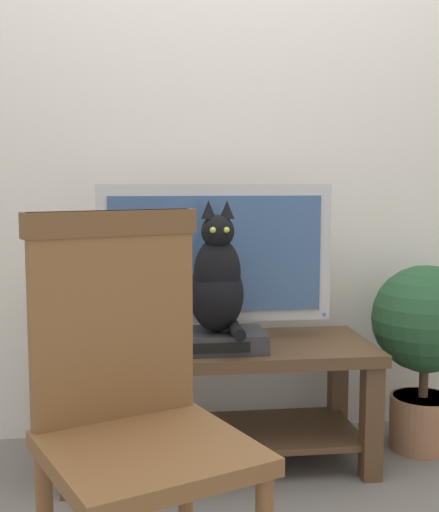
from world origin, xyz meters
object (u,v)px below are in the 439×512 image
object	(u,v)px
cat	(217,282)
wooden_chair	(133,398)
tv	(215,259)
media_box	(216,340)
book_stack	(104,331)
tv_stand	(218,381)
potted_plant	(425,336)

from	to	relation	value
cat	wooden_chair	distance (m)	0.90
wooden_chair	tv	bearing A→B (deg)	72.68
media_box	book_stack	world-z (taller)	book_stack
wooden_chair	cat	bearing A→B (deg)	70.27
tv_stand	book_stack	distance (m)	0.47
wooden_chair	book_stack	size ratio (longest dim) A/B	4.80
media_box	book_stack	size ratio (longest dim) A/B	1.66
wooden_chair	potted_plant	world-z (taller)	wooden_chair
tv	wooden_chair	distance (m)	1.08
cat	potted_plant	world-z (taller)	cat
book_stack	tv	bearing A→B (deg)	12.69
cat	book_stack	bearing A→B (deg)	168.87
cat	book_stack	world-z (taller)	cat
tv_stand	tv	size ratio (longest dim) A/B	1.31
cat	potted_plant	xyz separation A→B (m)	(0.85, 0.14, -0.25)
tv_stand	potted_plant	distance (m)	0.85
potted_plant	book_stack	bearing A→B (deg)	-177.02
tv_stand	cat	world-z (taller)	cat
media_box	cat	distance (m)	0.22
tv	cat	bearing A→B (deg)	-94.96
cat	wooden_chair	bearing A→B (deg)	-109.73
tv	wooden_chair	xyz separation A→B (m)	(-0.31, -1.01, -0.20)
wooden_chair	potted_plant	size ratio (longest dim) A/B	1.35
tv_stand	book_stack	bearing A→B (deg)	-177.18
tv	potted_plant	bearing A→B (deg)	-1.98
book_stack	media_box	bearing A→B (deg)	-9.31
tv	book_stack	world-z (taller)	tv
tv	wooden_chair	size ratio (longest dim) A/B	0.88
tv	media_box	xyz separation A→B (m)	(-0.02, -0.16, -0.28)
media_box	potted_plant	bearing A→B (deg)	8.75
tv	potted_plant	world-z (taller)	tv
tv_stand	potted_plant	bearing A→B (deg)	3.06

